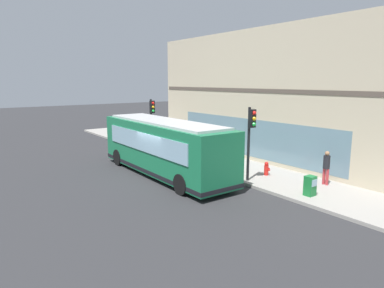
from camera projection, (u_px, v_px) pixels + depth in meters
The scene contains 11 objects.
ground at pixel (164, 178), 18.42m from camera, with size 120.00×120.00×0.00m, color #2D2D30.
sidewalk_curb at pixel (226, 165), 21.06m from camera, with size 3.90×40.00×0.15m, color #9E9991.
building_corner at pixel (289, 96), 23.69m from camera, with size 7.72×19.33×8.38m.
city_bus_nearside at pixel (164, 148), 18.88m from camera, with size 2.67×10.06×3.07m.
traffic_light_near_corner at pixel (251, 130), 16.98m from camera, with size 0.32×0.49×3.77m.
traffic_light_down_block at pixel (152, 115), 24.82m from camera, with size 0.32×0.49×3.74m.
fire_hydrant at pixel (266, 169), 18.47m from camera, with size 0.35×0.35×0.74m.
pedestrian_near_building_entrance at pixel (177, 135), 26.54m from camera, with size 0.32×0.32×1.54m.
pedestrian_walking_along_curb at pixel (326, 165), 16.66m from camera, with size 0.32×0.32×1.69m.
pedestrian_by_light_pole at pixel (188, 139), 24.12m from camera, with size 0.32×0.32×1.70m.
newspaper_vending_box at pixel (310, 186), 15.15m from camera, with size 0.44×0.42×0.90m.
Camera 1 is at (-9.34, -15.19, 5.19)m, focal length 31.89 mm.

